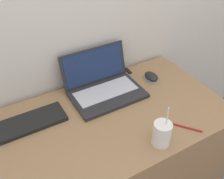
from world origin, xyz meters
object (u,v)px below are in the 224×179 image
(computer_mouse, at_px, (151,77))
(usb_stick, at_px, (128,71))
(external_keyboard, at_px, (27,124))
(laptop, at_px, (103,85))
(pen, at_px, (186,127))
(drink_cup, at_px, (162,134))

(computer_mouse, distance_m, usb_stick, 0.15)
(computer_mouse, xyz_separation_m, external_keyboard, (-0.73, -0.01, -0.01))
(laptop, relative_size, pen, 3.18)
(computer_mouse, distance_m, external_keyboard, 0.73)
(laptop, height_order, drink_cup, drink_cup)
(laptop, height_order, external_keyboard, laptop)
(usb_stick, bearing_deg, pen, -92.39)
(computer_mouse, xyz_separation_m, pen, (-0.09, -0.40, -0.01))
(drink_cup, bearing_deg, pen, 3.87)
(usb_stick, bearing_deg, external_keyboard, -167.52)
(usb_stick, xyz_separation_m, pen, (-0.02, -0.54, 0.00))
(external_keyboard, bearing_deg, pen, -31.47)
(laptop, bearing_deg, external_keyboard, -173.76)
(computer_mouse, bearing_deg, usb_stick, 117.84)
(computer_mouse, height_order, external_keyboard, computer_mouse)
(drink_cup, relative_size, computer_mouse, 2.14)
(computer_mouse, height_order, pen, computer_mouse)
(laptop, distance_m, pen, 0.48)
(usb_stick, bearing_deg, laptop, -156.30)
(usb_stick, height_order, pen, pen)
(drink_cup, xyz_separation_m, usb_stick, (0.18, 0.55, -0.06))
(laptop, xyz_separation_m, pen, (0.20, -0.44, -0.04))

